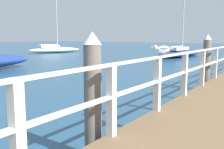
{
  "coord_description": "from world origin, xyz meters",
  "views": [
    {
      "loc": [
        0.8,
        0.89,
        2.0
      ],
      "look_at": [
        -2.95,
        6.49,
        1.03
      ],
      "focal_mm": 42.56,
      "sensor_mm": 36.0,
      "label": 1
    }
  ],
  "objects_px": {
    "dock_piling_far": "(207,62)",
    "seagull_foreground": "(163,49)",
    "boat_3": "(180,52)",
    "boat_0": "(55,49)",
    "dock_piling_near": "(93,97)"
  },
  "relations": [
    {
      "from": "dock_piling_near",
      "to": "boat_0",
      "type": "xyz_separation_m",
      "value": [
        -21.47,
        19.95,
        -0.66
      ]
    },
    {
      "from": "dock_piling_far",
      "to": "seagull_foreground",
      "type": "bearing_deg",
      "value": -85.7
    },
    {
      "from": "dock_piling_far",
      "to": "boat_0",
      "type": "relative_size",
      "value": 0.3
    },
    {
      "from": "boat_0",
      "to": "boat_3",
      "type": "relative_size",
      "value": 0.64
    },
    {
      "from": "dock_piling_near",
      "to": "dock_piling_far",
      "type": "relative_size",
      "value": 1.0
    },
    {
      "from": "seagull_foreground",
      "to": "boat_0",
      "type": "xyz_separation_m",
      "value": [
        -21.85,
        18.08,
        -1.35
      ]
    },
    {
      "from": "dock_piling_far",
      "to": "boat_3",
      "type": "height_order",
      "value": "boat_3"
    },
    {
      "from": "boat_3",
      "to": "boat_0",
      "type": "bearing_deg",
      "value": -166.77
    },
    {
      "from": "boat_0",
      "to": "boat_3",
      "type": "distance_m",
      "value": 15.16
    },
    {
      "from": "dock_piling_far",
      "to": "boat_3",
      "type": "relative_size",
      "value": 0.19
    },
    {
      "from": "dock_piling_near",
      "to": "boat_3",
      "type": "relative_size",
      "value": 0.19
    },
    {
      "from": "dock_piling_far",
      "to": "seagull_foreground",
      "type": "height_order",
      "value": "dock_piling_far"
    },
    {
      "from": "dock_piling_far",
      "to": "boat_0",
      "type": "xyz_separation_m",
      "value": [
        -21.47,
        13.11,
        -0.66
      ]
    },
    {
      "from": "dock_piling_far",
      "to": "seagull_foreground",
      "type": "xyz_separation_m",
      "value": [
        0.37,
        -4.98,
        0.7
      ]
    },
    {
      "from": "seagull_foreground",
      "to": "boat_0",
      "type": "distance_m",
      "value": 28.39
    }
  ]
}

